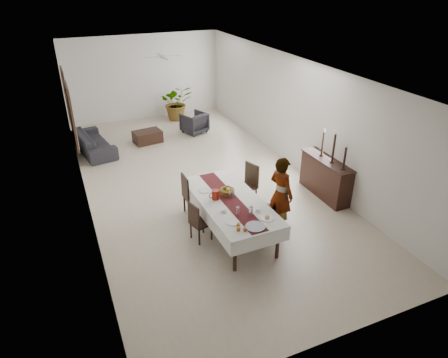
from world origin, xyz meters
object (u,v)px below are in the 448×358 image
at_px(dining_table_top, 230,201).
at_px(sofa, 94,142).
at_px(sideboard_body, 325,178).
at_px(woman, 281,194).
at_px(red_pitcher, 216,195).

relative_size(dining_table_top, sofa, 1.17).
relative_size(dining_table_top, sideboard_body, 1.59).
distance_m(dining_table_top, sofa, 6.32).
bearing_deg(dining_table_top, sofa, 109.53).
bearing_deg(woman, sofa, 11.76).
height_order(red_pitcher, woman, woman).
xyz_separation_m(red_pitcher, sofa, (-1.96, 5.73, -0.62)).
distance_m(sideboard_body, sofa, 7.45).
bearing_deg(dining_table_top, red_pitcher, 149.04).
relative_size(red_pitcher, sideboard_body, 0.13).
height_order(woman, sofa, woman).
bearing_deg(sideboard_body, red_pitcher, -173.09).
distance_m(woman, sideboard_body, 2.05).
height_order(dining_table_top, red_pitcher, red_pitcher).
relative_size(red_pitcher, sofa, 0.10).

